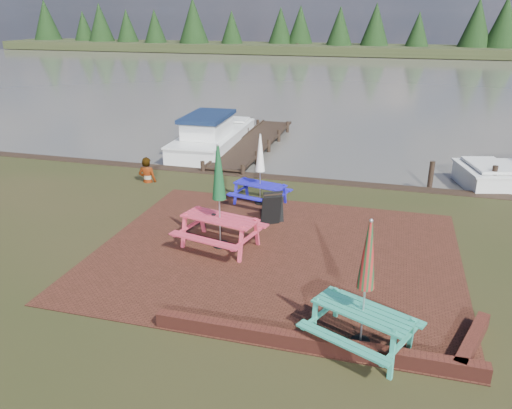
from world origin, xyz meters
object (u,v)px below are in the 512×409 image
object	(u,v)px
picnic_table_blue	(260,181)
chalkboard	(272,209)
jetty	(253,143)
picnic_table_teal	(364,304)
boat_jetty	(213,138)
picnic_table_red	(220,213)
person	(146,158)

from	to	relation	value
picnic_table_blue	chalkboard	size ratio (longest dim) A/B	2.48
chalkboard	jetty	size ratio (longest dim) A/B	0.10
picnic_table_teal	picnic_table_blue	world-z (taller)	picnic_table_teal
chalkboard	boat_jetty	bearing A→B (deg)	90.07
picnic_table_red	person	size ratio (longest dim) A/B	1.50
boat_jetty	person	bearing A→B (deg)	-96.62
person	picnic_table_blue	bearing A→B (deg)	164.35
picnic_table_blue	boat_jetty	bearing A→B (deg)	135.33
chalkboard	boat_jetty	distance (m)	9.29
chalkboard	boat_jetty	size ratio (longest dim) A/B	0.14
picnic_table_red	jetty	distance (m)	10.51
picnic_table_blue	person	distance (m)	4.58
picnic_table_teal	person	bearing A→B (deg)	161.87
picnic_table_red	chalkboard	xyz separation A→B (m)	(0.95, 1.79, -0.49)
picnic_table_red	boat_jetty	world-z (taller)	picnic_table_red
picnic_table_red	jetty	bearing A→B (deg)	114.07
picnic_table_blue	person	xyz separation A→B (m)	(-4.46, 1.04, 0.12)
picnic_table_teal	person	size ratio (longest dim) A/B	1.37
jetty	boat_jetty	world-z (taller)	boat_jetty
picnic_table_blue	jetty	distance (m)	7.42
chalkboard	jetty	world-z (taller)	chalkboard
picnic_table_red	boat_jetty	size ratio (longest dim) A/B	0.41
picnic_table_blue	chalkboard	distance (m)	1.66
picnic_table_blue	person	world-z (taller)	picnic_table_blue
picnic_table_red	picnic_table_teal	bearing A→B (deg)	-26.88
picnic_table_blue	chalkboard	xyz separation A→B (m)	(0.75, -1.44, -0.32)
picnic_table_red	jetty	xyz separation A→B (m)	(-2.02, 10.28, -0.84)
jetty	person	world-z (taller)	person
picnic_table_blue	boat_jetty	size ratio (longest dim) A/B	0.34
jetty	person	distance (m)	6.46
picnic_table_teal	picnic_table_blue	bearing A→B (deg)	144.06
boat_jetty	person	size ratio (longest dim) A/B	3.64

